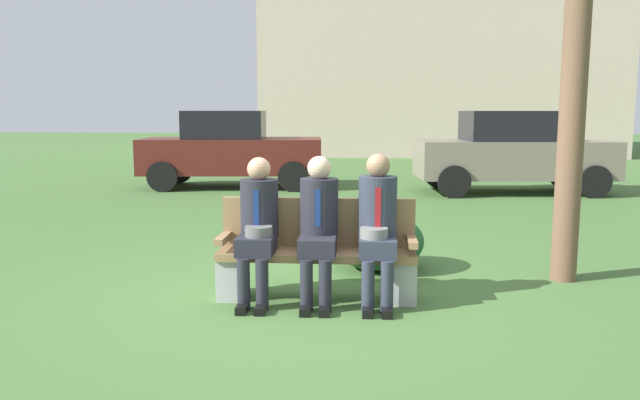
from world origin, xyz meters
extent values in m
plane|color=#446B34|center=(0.00, 0.00, 0.00)|extent=(80.00, 80.00, 0.00)
cube|color=#99754C|center=(0.12, -0.04, 0.42)|extent=(1.77, 0.44, 0.07)
cube|color=#99754C|center=(0.12, 0.15, 0.68)|extent=(1.77, 0.06, 0.45)
cube|color=#99754C|center=(-0.72, -0.04, 0.55)|extent=(0.08, 0.44, 0.06)
cube|color=#99754C|center=(0.97, -0.04, 0.55)|extent=(0.08, 0.44, 0.06)
cube|color=#B4B4B4|center=(-0.66, -0.04, 0.19)|extent=(0.20, 0.37, 0.38)
cube|color=#B4B4B4|center=(0.91, -0.04, 0.19)|extent=(0.20, 0.37, 0.38)
cube|color=#23232D|center=(-0.40, -0.21, 0.53)|extent=(0.32, 0.38, 0.16)
cylinder|color=#23232D|center=(-0.48, -0.40, 0.23)|extent=(0.11, 0.11, 0.45)
cylinder|color=#23232D|center=(-0.32, -0.40, 0.23)|extent=(0.11, 0.11, 0.45)
cube|color=black|center=(-0.48, -0.46, 0.04)|extent=(0.09, 0.22, 0.07)
cube|color=black|center=(-0.32, -0.46, 0.04)|extent=(0.09, 0.22, 0.07)
cylinder|color=#23232D|center=(-0.40, -0.02, 0.83)|extent=(0.34, 0.34, 0.51)
cube|color=navy|center=(-0.40, -0.19, 0.85)|extent=(0.05, 0.01, 0.32)
sphere|color=tan|center=(-0.40, -0.02, 1.18)|extent=(0.21, 0.21, 0.21)
cylinder|color=#5D5D5D|center=(-0.37, -0.23, 0.66)|extent=(0.24, 0.24, 0.09)
cube|color=#23232D|center=(0.14, -0.21, 0.53)|extent=(0.32, 0.38, 0.16)
cylinder|color=#23232D|center=(0.06, -0.40, 0.23)|extent=(0.11, 0.11, 0.45)
cylinder|color=#23232D|center=(0.22, -0.40, 0.23)|extent=(0.11, 0.11, 0.45)
cube|color=black|center=(0.06, -0.46, 0.04)|extent=(0.09, 0.22, 0.07)
cube|color=black|center=(0.22, -0.46, 0.04)|extent=(0.09, 0.22, 0.07)
cylinder|color=#23232D|center=(0.14, -0.02, 0.84)|extent=(0.34, 0.34, 0.52)
cube|color=navy|center=(0.14, -0.19, 0.86)|extent=(0.05, 0.01, 0.33)
sphere|color=beige|center=(0.14, -0.02, 1.19)|extent=(0.21, 0.21, 0.21)
cube|color=#2D3342|center=(0.66, -0.21, 0.53)|extent=(0.32, 0.38, 0.16)
cylinder|color=#2D3342|center=(0.58, -0.40, 0.23)|extent=(0.11, 0.11, 0.45)
cylinder|color=#2D3342|center=(0.74, -0.40, 0.23)|extent=(0.11, 0.11, 0.45)
cube|color=black|center=(0.58, -0.46, 0.04)|extent=(0.09, 0.22, 0.07)
cube|color=black|center=(0.74, -0.46, 0.04)|extent=(0.09, 0.22, 0.07)
cylinder|color=#2D3342|center=(0.66, -0.02, 0.85)|extent=(0.34, 0.34, 0.54)
cube|color=maroon|center=(0.66, -0.19, 0.87)|extent=(0.05, 0.01, 0.35)
sphere|color=#9E7556|center=(0.66, -0.02, 1.22)|extent=(0.21, 0.21, 0.21)
cylinder|color=slate|center=(0.63, -0.23, 0.66)|extent=(0.24, 0.24, 0.09)
cylinder|color=brown|center=(2.56, 0.79, 2.41)|extent=(0.25, 0.25, 4.82)
ellipsoid|color=#24582D|center=(0.69, 1.07, 0.31)|extent=(0.99, 0.91, 0.62)
cube|color=#591E19|center=(-2.39, 8.02, 0.70)|extent=(4.01, 1.87, 0.76)
cube|color=black|center=(-2.54, 8.00, 1.38)|extent=(1.81, 1.49, 0.60)
cylinder|color=black|center=(-1.09, 8.90, 0.32)|extent=(0.65, 0.19, 0.64)
cylinder|color=black|center=(-0.96, 7.35, 0.32)|extent=(0.65, 0.19, 0.64)
cylinder|color=black|center=(-3.81, 8.68, 0.32)|extent=(0.65, 0.19, 0.64)
cylinder|color=black|center=(-3.69, 7.13, 0.32)|extent=(0.65, 0.19, 0.64)
cube|color=slate|center=(3.56, 7.53, 0.70)|extent=(4.01, 1.85, 0.76)
cube|color=black|center=(3.42, 7.51, 1.38)|extent=(1.80, 1.48, 0.60)
cylinder|color=black|center=(4.87, 8.41, 0.32)|extent=(0.65, 0.19, 0.64)
cylinder|color=black|center=(4.98, 6.85, 0.32)|extent=(0.65, 0.19, 0.64)
cylinder|color=black|center=(2.14, 8.20, 0.32)|extent=(0.65, 0.19, 0.64)
cylinder|color=black|center=(2.26, 6.64, 0.32)|extent=(0.65, 0.19, 0.64)
cube|color=#C5AF9A|center=(3.17, 20.13, 4.54)|extent=(12.99, 7.03, 9.08)
camera|label=1|loc=(0.56, -5.49, 1.70)|focal=34.92mm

